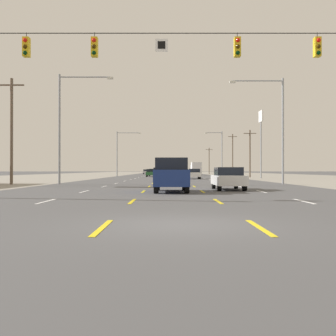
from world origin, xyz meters
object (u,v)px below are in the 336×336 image
at_px(suv_center_turn_nearest, 173,174).
at_px(streetlight_right_row_1, 222,150).
at_px(streetlight_left_row_0, 67,120).
at_px(pole_sign_right_row_1, 262,127).
at_px(box_truck_far_right_farther, 197,168).
at_px(hatchback_inner_left_far, 154,172).
at_px(suv_inner_left_farthest, 158,171).
at_px(sedan_inner_right_mid, 195,174).
at_px(sedan_inner_left_midfar, 152,173).
at_px(sedan_inner_right_near, 230,178).
at_px(streetlight_right_row_0, 278,122).
at_px(streetlight_left_row_1, 121,150).
at_px(sedan_far_left_distant_a, 147,172).

height_order(suv_center_turn_nearest, streetlight_right_row_1, streetlight_right_row_1).
distance_m(suv_center_turn_nearest, streetlight_left_row_0, 16.77).
bearing_deg(pole_sign_right_row_1, streetlight_left_row_0, -132.32).
bearing_deg(box_truck_far_right_farther, hatchback_inner_left_far, -122.59).
height_order(hatchback_inner_left_far, suv_inner_left_farthest, suv_inner_left_farthest).
xyz_separation_m(sedan_inner_right_mid, box_truck_far_right_farther, (3.36, 44.34, 1.08)).
height_order(sedan_inner_left_midfar, pole_sign_right_row_1, pole_sign_right_row_1).
xyz_separation_m(suv_inner_left_farthest, pole_sign_right_row_1, (17.63, -53.77, 6.96)).
distance_m(sedan_inner_right_near, streetlight_right_row_0, 13.04).
height_order(hatchback_inner_left_far, pole_sign_right_row_1, pole_sign_right_row_1).
bearing_deg(sedan_inner_right_mid, streetlight_right_row_1, 72.29).
relative_size(streetlight_left_row_0, streetlight_right_row_1, 1.14).
height_order(sedan_inner_right_near, sedan_inner_left_midfar, same).
relative_size(suv_center_turn_nearest, pole_sign_right_row_1, 0.47).
relative_size(suv_inner_left_farthest, streetlight_left_row_0, 0.49).
distance_m(suv_inner_left_farthest, streetlight_right_row_1, 40.62).
height_order(sedan_inner_left_midfar, streetlight_right_row_1, streetlight_right_row_1).
height_order(pole_sign_right_row_1, streetlight_left_row_1, pole_sign_right_row_1).
relative_size(suv_inner_left_farthest, sedan_far_left_distant_a, 1.09).
bearing_deg(hatchback_inner_left_far, streetlight_left_row_1, -126.15).
distance_m(box_truck_far_right_farther, suv_inner_left_farthest, 17.17).
distance_m(pole_sign_right_row_1, streetlight_left_row_1, 28.52).
distance_m(sedan_far_left_distant_a, streetlight_left_row_0, 87.94).
bearing_deg(sedan_inner_right_near, suv_inner_left_farthest, 94.51).
relative_size(sedan_inner_left_midfar, suv_inner_left_farthest, 0.92).
xyz_separation_m(sedan_inner_left_midfar, streetlight_left_row_1, (-6.07, 1.31, 4.43)).
relative_size(sedan_inner_right_near, streetlight_left_row_1, 0.52).
bearing_deg(sedan_inner_right_near, streetlight_left_row_0, 141.60).
height_order(sedan_inner_right_mid, streetlight_left_row_0, streetlight_left_row_0).
distance_m(pole_sign_right_row_1, streetlight_right_row_1, 16.45).
distance_m(sedan_inner_right_near, streetlight_left_row_1, 53.97).
height_order(streetlight_left_row_0, streetlight_left_row_1, streetlight_left_row_0).
height_order(sedan_inner_right_near, sedan_far_left_distant_a, same).
distance_m(suv_center_turn_nearest, streetlight_right_row_0, 16.82).
bearing_deg(streetlight_right_row_1, suv_inner_left_farthest, 109.22).
height_order(box_truck_far_right_farther, pole_sign_right_row_1, pole_sign_right_row_1).
bearing_deg(sedan_far_left_distant_a, streetlight_left_row_0, -91.70).
distance_m(suv_inner_left_farthest, pole_sign_right_row_1, 57.01).
relative_size(suv_center_turn_nearest, sedan_inner_left_midfar, 1.09).
bearing_deg(streetlight_left_row_1, box_truck_far_right_farther, 56.17).
xyz_separation_m(sedan_inner_right_near, box_truck_far_right_farther, (3.20, 76.62, 1.08)).
relative_size(sedan_inner_right_mid, streetlight_left_row_1, 0.52).
bearing_deg(suv_center_turn_nearest, streetlight_right_row_1, 79.72).
height_order(sedan_inner_right_near, streetlight_left_row_1, streetlight_left_row_1).
bearing_deg(pole_sign_right_row_1, hatchback_inner_left_far, 126.41).
xyz_separation_m(hatchback_inner_left_far, streetlight_left_row_1, (-6.07, -8.31, 4.40)).
bearing_deg(streetlight_left_row_0, sedan_far_left_distant_a, 88.30).
bearing_deg(box_truck_far_right_farther, streetlight_left_row_0, -103.95).
distance_m(sedan_inner_left_midfar, suv_inner_left_farthest, 39.48).
xyz_separation_m(pole_sign_right_row_1, streetlight_left_row_1, (-23.71, 15.60, -2.80)).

